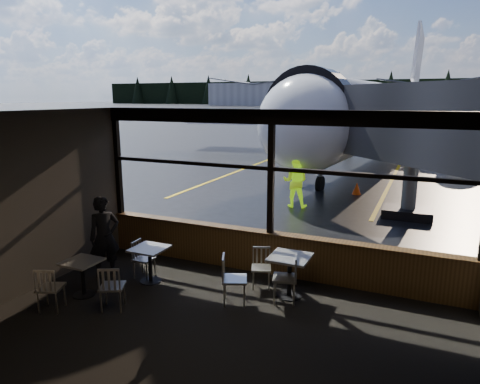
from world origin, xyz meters
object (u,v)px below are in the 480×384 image
Objects in this scene: cafe_table_near at (289,277)px; passenger at (104,237)px; jet_bridge at (454,145)px; cafe_table_left at (83,278)px; ground_crew at (295,181)px; chair_mid_w at (144,259)px; cafe_table_mid at (150,265)px; cone_wing at (305,152)px; chair_near_n at (261,268)px; chair_left_s at (51,288)px; cone_nose at (357,188)px; chair_near_e at (285,278)px; airliner at (383,74)px; chair_mid_s at (112,287)px; chair_near_w at (234,280)px.

passenger is (-3.85, -0.65, 0.46)m from cafe_table_near.
cafe_table_left is (-6.50, -7.96, -2.04)m from jet_bridge.
cafe_table_near is 0.46× the size of ground_crew.
passenger is (-0.77, -0.28, 0.47)m from chair_mid_w.
cone_wing is at bearing 96.54° from cafe_table_mid.
cafe_table_left is 1.31m from chair_mid_w.
cafe_table_mid is 0.29m from chair_mid_w.
chair_mid_w is 0.95m from passenger.
chair_left_s reaches higher than chair_near_n.
cafe_table_near is 9.55m from cone_nose.
chair_mid_w is (0.55, 1.18, 0.05)m from cafe_table_left.
chair_left_s is at bearing 71.18° from ground_crew.
cafe_table_mid is 2.82m from chair_near_e.
cafe_table_left is at bearing 8.98° from chair_near_n.
airliner is 21.23m from chair_near_n.
cafe_table_left is 3.84m from chair_near_e.
chair_mid_s reaches higher than cone_nose.
chair_near_e reaches higher than chair_mid_w.
chair_near_n is 2.85m from chair_mid_s.
cafe_table_mid is at bearing -129.49° from jet_bridge.
cafe_table_near is at bearing -46.76° from passenger.
jet_bridge is 9.86m from passenger.
chair_mid_s is (-5.61, -8.16, -1.96)m from jet_bridge.
cone_nose is (0.60, 10.22, -0.23)m from chair_near_w.
chair_mid_s reaches higher than chair_near_n.
cafe_table_near is (0.71, -20.86, -4.71)m from airliner.
chair_mid_s is (-2.74, -1.76, 0.02)m from cafe_table_near.
cone_nose is (2.50, 11.31, -0.19)m from chair_mid_s.
cafe_table_left is at bearing -85.90° from cone_wing.
cone_wing is at bearing -177.02° from chair_mid_w.
jet_bridge is 14.80× the size of cafe_table_mid.
cafe_table_left is 3.45m from chair_near_n.
chair_mid_w is at bearing -173.08° from cafe_table_near.
jet_bridge is 8.22m from chair_near_w.
cafe_table_left is 0.83× the size of chair_left_s.
cone_wing is at bearing 37.27° from passenger.
airliner is 21.99m from cafe_table_mid.
cafe_table_near is 4.33m from chair_left_s.
chair_near_e reaches higher than chair_near_n.
cafe_table_near is at bearing -82.74° from airliner.
cone_nose is (1.67, 2.83, -0.66)m from ground_crew.
chair_near_w is at bearing 55.37° from chair_near_n.
chair_near_n is (2.99, 1.72, 0.05)m from cafe_table_left.
chair_left_s is at bearing -148.99° from cafe_table_near.
airliner reaches higher than jet_bridge.
chair_mid_w is (-5.95, -6.77, -1.99)m from jet_bridge.
passenger is at bearing -133.63° from jet_bridge.
passenger reaches higher than chair_mid_s.
cafe_table_left is 0.92m from chair_mid_s.
ground_crew is (1.94, 7.36, 0.02)m from passenger.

